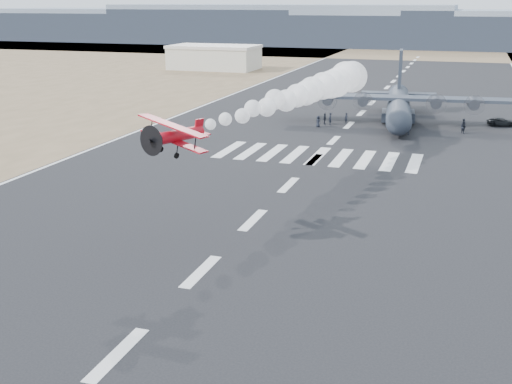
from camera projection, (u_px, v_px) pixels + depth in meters
The scene contains 20 objects.
ground at pixel (117, 354), 35.82m from camera, with size 500.00×500.00×0.00m, color black.
scrub_far at pixel (423, 52), 245.08m from camera, with size 500.00×80.00×0.00m, color brown.
runway_markings at pixel (334, 140), 90.41m from camera, with size 60.00×260.00×0.01m, color silver, non-canonical shape.
ridge_seg_a at pixel (38, 25), 328.85m from camera, with size 150.00×50.00×13.00m, color slate.
ridge_seg_b at pixel (152, 25), 309.11m from camera, with size 150.00×50.00×15.00m, color slate.
ridge_seg_c at pixel (282, 24), 289.38m from camera, with size 150.00×50.00×17.00m, color slate.
ridge_seg_d at pixel (430, 31), 270.50m from camera, with size 150.00×50.00×13.00m, color slate.
hangar_left at pixel (214, 57), 182.32m from camera, with size 24.50×14.50×6.70m.
aerobatic_biplane at pixel (175, 135), 50.15m from camera, with size 6.60×6.03×3.01m.
smoke_trail at pixel (328, 84), 78.07m from camera, with size 8.45×40.20×4.14m.
transport_aircraft at pixel (399, 105), 103.22m from camera, with size 37.29×30.62×10.75m.
support_vehicle at pixel (502, 122), 100.74m from camera, with size 2.02×4.38×1.22m, color black.
crew_a at pixel (330, 119), 101.47m from camera, with size 0.69×0.56×1.88m, color black.
crew_b at pixel (463, 127), 94.89m from camera, with size 0.88×0.54×1.80m, color black.
crew_c at pixel (409, 129), 93.91m from camera, with size 1.05×0.49×1.62m, color black.
crew_d at pixel (325, 119), 101.79m from camera, with size 1.04×0.53×1.78m, color black.
crew_e at pixel (318, 121), 99.63m from camera, with size 0.86×0.53×1.75m, color black.
crew_f at pixel (400, 128), 94.52m from camera, with size 1.57×0.51×1.69m, color black.
crew_g at pixel (346, 118), 102.29m from camera, with size 0.64×0.53×1.76m, color black.
crew_h at pixel (463, 125), 96.83m from camera, with size 0.88×0.54×1.81m, color black.
Camera 1 is at (17.27, -27.68, 19.00)m, focal length 45.00 mm.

